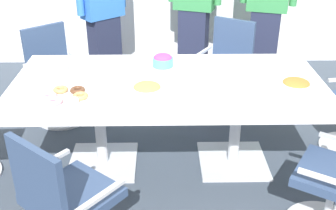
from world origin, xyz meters
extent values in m
cube|color=#3D4754|center=(0.00, 0.00, -0.01)|extent=(10.00, 10.00, 0.01)
cube|color=white|center=(0.00, 0.00, 0.73)|extent=(2.40, 1.20, 0.04)
cube|color=silver|center=(-0.55, 0.00, 0.01)|extent=(0.56, 0.56, 0.02)
cylinder|color=silver|center=(-0.55, 0.00, 0.37)|extent=(0.09, 0.09, 0.69)
cube|color=silver|center=(0.55, 0.00, 0.01)|extent=(0.56, 0.56, 0.02)
cylinder|color=silver|center=(0.55, 0.00, 0.37)|extent=(0.09, 0.09, 0.69)
cylinder|color=silver|center=(0.58, 0.98, 0.01)|extent=(0.74, 0.74, 0.02)
cylinder|color=silver|center=(0.58, 0.98, 0.23)|extent=(0.05, 0.05, 0.41)
cube|color=#33476B|center=(0.58, 0.98, 0.46)|extent=(0.63, 0.63, 0.06)
cube|color=#33476B|center=(0.69, 1.16, 0.70)|extent=(0.39, 0.27, 0.42)
cube|color=silver|center=(0.79, 0.85, 0.58)|extent=(0.22, 0.33, 0.02)
cube|color=silver|center=(0.37, 1.11, 0.58)|extent=(0.22, 0.33, 0.02)
cylinder|color=silver|center=(-1.05, 0.81, 0.01)|extent=(0.76, 0.76, 0.02)
cylinder|color=silver|center=(-1.05, 0.81, 0.23)|extent=(0.05, 0.05, 0.41)
cube|color=#33476B|center=(-1.05, 0.81, 0.46)|extent=(0.65, 0.65, 0.06)
cube|color=#33476B|center=(-1.18, 0.97, 0.70)|extent=(0.36, 0.31, 0.42)
cube|color=silver|center=(-0.86, 0.97, 0.58)|extent=(0.26, 0.30, 0.02)
cube|color=silver|center=(-1.24, 0.65, 0.58)|extent=(0.26, 0.30, 0.02)
cube|color=#33476B|center=(-0.58, -0.98, 0.46)|extent=(0.65, 0.65, 0.06)
cube|color=#33476B|center=(-0.71, -1.14, 0.70)|extent=(0.36, 0.31, 0.42)
cube|color=silver|center=(-0.77, -0.83, 0.58)|extent=(0.26, 0.30, 0.02)
cube|color=silver|center=(-0.39, -1.14, 0.58)|extent=(0.26, 0.30, 0.02)
cylinder|color=silver|center=(1.05, -0.81, 0.23)|extent=(0.05, 0.05, 0.41)
cube|color=#33476B|center=(1.05, -0.81, 0.46)|extent=(0.64, 0.64, 0.06)
cube|color=silver|center=(0.92, -1.02, 0.58)|extent=(0.32, 0.23, 0.02)
cube|color=#232842|center=(-0.68, 1.56, 0.42)|extent=(0.37, 0.36, 0.83)
cube|color=#232842|center=(0.32, 1.74, 0.43)|extent=(0.37, 0.29, 0.86)
cube|color=#232842|center=(1.12, 1.64, 0.44)|extent=(0.37, 0.29, 0.87)
cylinder|color=#4C9EC6|center=(-0.04, 0.32, 0.79)|extent=(0.17, 0.17, 0.07)
ellipsoid|color=#9E3D8E|center=(-0.04, 0.32, 0.82)|extent=(0.15, 0.15, 0.07)
cylinder|color=white|center=(0.93, -0.17, 0.78)|extent=(0.22, 0.22, 0.06)
ellipsoid|color=#AD702D|center=(0.93, -0.17, 0.81)|extent=(0.20, 0.20, 0.06)
cylinder|color=white|center=(-0.15, -0.22, 0.78)|extent=(0.22, 0.22, 0.06)
ellipsoid|color=tan|center=(-0.15, -0.22, 0.81)|extent=(0.20, 0.20, 0.05)
cylinder|color=white|center=(-0.73, -0.28, 0.76)|extent=(0.31, 0.31, 0.01)
torus|color=tan|center=(-0.62, -0.29, 0.78)|extent=(0.11, 0.11, 0.03)
torus|color=brown|center=(-0.66, -0.19, 0.78)|extent=(0.11, 0.11, 0.03)
torus|color=tan|center=(-0.78, -0.18, 0.78)|extent=(0.11, 0.11, 0.03)
torus|color=pink|center=(-0.83, -0.30, 0.78)|extent=(0.11, 0.11, 0.03)
torus|color=pink|center=(-0.78, -0.37, 0.78)|extent=(0.11, 0.11, 0.03)
torus|color=white|center=(-0.67, -0.37, 0.78)|extent=(0.11, 0.11, 0.03)
cylinder|color=white|center=(0.36, 0.12, 0.75)|extent=(0.18, 0.18, 0.01)
cylinder|color=silver|center=(0.36, 0.12, 0.76)|extent=(0.18, 0.18, 0.01)
cylinder|color=white|center=(0.36, 0.12, 0.77)|extent=(0.18, 0.18, 0.01)
cylinder|color=silver|center=(0.36, 0.12, 0.77)|extent=(0.18, 0.18, 0.01)
cylinder|color=white|center=(0.36, 0.12, 0.78)|extent=(0.18, 0.18, 0.01)
cylinder|color=silver|center=(0.36, 0.12, 0.78)|extent=(0.18, 0.18, 0.01)
cylinder|color=white|center=(0.36, 0.12, 0.79)|extent=(0.18, 0.18, 0.01)
cylinder|color=silver|center=(0.36, 0.12, 0.80)|extent=(0.18, 0.18, 0.01)
cube|color=white|center=(-0.90, 0.18, 0.79)|extent=(0.17, 0.17, 0.09)
camera|label=1|loc=(-0.05, -2.95, 2.07)|focal=44.91mm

